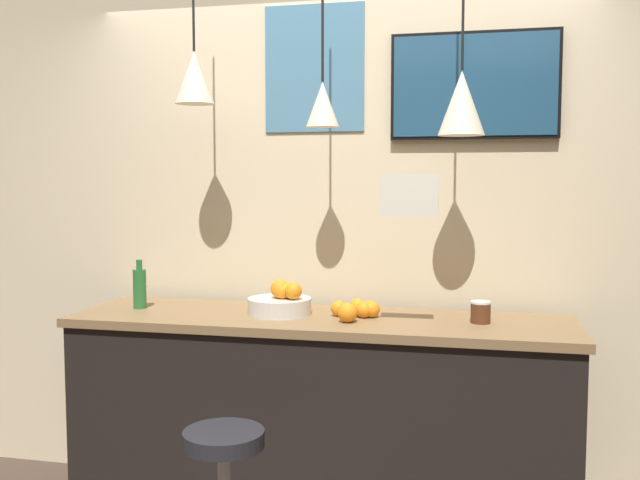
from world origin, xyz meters
TOP-DOWN VIEW (x-y plane):
  - back_wall at (0.00, 1.11)m, footprint 8.00×0.06m
  - service_counter at (0.00, 0.68)m, footprint 2.28×0.63m
  - fruit_bowl at (-0.19, 0.69)m, footprint 0.29×0.29m
  - orange_pile at (0.17, 0.68)m, footprint 0.23×0.26m
  - juice_bottle at (-0.90, 0.69)m, footprint 0.06×0.06m
  - spread_jar at (0.71, 0.69)m, footprint 0.09×0.09m
  - pendant_lamp_left at (-0.62, 0.74)m, footprint 0.19×0.19m
  - pendant_lamp_middle at (0.00, 0.74)m, footprint 0.15×0.15m
  - pendant_lamp_right at (0.62, 0.74)m, footprint 0.20×0.20m
  - mounted_tv at (0.67, 1.05)m, footprint 0.79×0.04m
  - hanging_menu_board at (0.42, 0.45)m, footprint 0.24×0.01m
  - wall_poster at (-0.12, 1.07)m, footprint 0.51×0.01m

SIDE VIEW (x-z plane):
  - service_counter at x=0.00m, z-range 0.00..0.99m
  - orange_pile at x=0.17m, z-range 0.99..1.07m
  - spread_jar at x=0.71m, z-range 0.99..1.09m
  - fruit_bowl at x=-0.19m, z-range 0.97..1.13m
  - juice_bottle at x=-0.90m, z-range 0.97..1.21m
  - back_wall at x=0.00m, z-range 0.00..2.90m
  - hanging_menu_board at x=0.42m, z-range 1.47..1.64m
  - pendant_lamp_right at x=0.62m, z-range 1.45..2.45m
  - pendant_lamp_middle at x=0.00m, z-range 1.49..2.44m
  - mounted_tv at x=0.67m, z-range 1.81..2.31m
  - pendant_lamp_left at x=-0.62m, z-range 1.68..2.51m
  - wall_poster at x=-0.12m, z-range 1.85..2.48m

